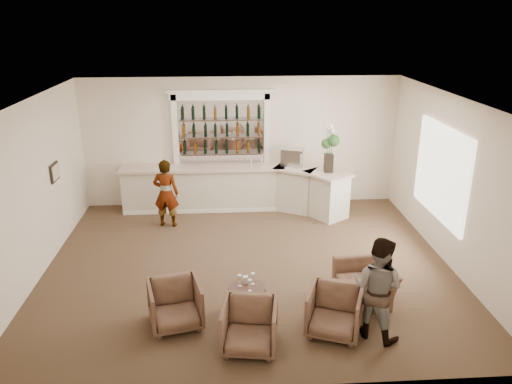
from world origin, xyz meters
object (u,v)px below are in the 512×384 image
(armchair_left, at_px, (175,304))
(armchair_right, at_px, (334,311))
(guest, at_px, (378,288))
(sommelier, at_px, (166,193))
(espresso_machine, at_px, (292,157))
(cocktail_table, at_px, (247,300))
(flower_vase, at_px, (329,145))
(armchair_center, at_px, (250,326))
(armchair_far, at_px, (365,283))
(bar_counter, at_px, (236,188))

(armchair_left, relative_size, armchair_right, 1.00)
(guest, relative_size, armchair_right, 2.01)
(sommelier, bearing_deg, espresso_machine, -153.94)
(cocktail_table, relative_size, armchair_right, 0.74)
(guest, height_order, flower_vase, flower_vase)
(armchair_center, height_order, armchair_right, armchair_right)
(armchair_far, bearing_deg, sommelier, -139.74)
(armchair_left, distance_m, armchair_center, 1.34)
(guest, bearing_deg, armchair_far, -56.92)
(bar_counter, height_order, flower_vase, flower_vase)
(espresso_machine, xyz_separation_m, flower_vase, (0.80, -0.58, 0.44))
(sommelier, height_order, armchair_center, sommelier)
(armchair_left, height_order, armchair_center, same)
(armchair_right, bearing_deg, flower_vase, 100.74)
(armchair_far, bearing_deg, armchair_center, -66.75)
(guest, relative_size, armchair_far, 1.65)
(bar_counter, relative_size, sommelier, 3.53)
(cocktail_table, distance_m, armchair_right, 1.48)
(guest, distance_m, armchair_center, 2.02)
(guest, xyz_separation_m, armchair_center, (-1.96, -0.20, -0.46))
(espresso_machine, bearing_deg, cocktail_table, -83.73)
(armchair_left, relative_size, armchair_center, 1.00)
(sommelier, bearing_deg, armchair_center, 118.72)
(guest, bearing_deg, bar_counter, -29.88)
(armchair_right, xyz_separation_m, flower_vase, (0.83, 4.79, 1.43))
(bar_counter, relative_size, armchair_right, 6.88)
(armchair_right, relative_size, flower_vase, 0.70)
(armchair_far, bearing_deg, armchair_left, -87.35)
(bar_counter, bearing_deg, armchair_center, -89.51)
(bar_counter, distance_m, cocktail_table, 4.72)
(armchair_far, xyz_separation_m, flower_vase, (0.10, 3.88, 1.48))
(guest, bearing_deg, armchair_center, 45.54)
(armchair_center, bearing_deg, bar_counter, 98.79)
(armchair_far, relative_size, espresso_machine, 2.01)
(armchair_right, height_order, espresso_machine, espresso_machine)
(sommelier, distance_m, armchair_far, 5.18)
(bar_counter, relative_size, guest, 3.43)
(flower_vase, bearing_deg, sommelier, -174.57)
(bar_counter, relative_size, armchair_center, 6.89)
(bar_counter, xyz_separation_m, armchair_far, (2.13, -4.42, -0.24))
(armchair_left, distance_m, espresso_machine, 5.70)
(armchair_center, relative_size, espresso_machine, 1.64)
(sommelier, bearing_deg, bar_counter, -142.20)
(guest, relative_size, armchair_left, 2.01)
(cocktail_table, xyz_separation_m, armchair_right, (1.34, -0.62, 0.13))
(cocktail_table, relative_size, flower_vase, 0.52)
(bar_counter, bearing_deg, sommelier, -151.12)
(armchair_left, xyz_separation_m, armchair_center, (1.16, -0.66, -0.00))
(sommelier, relative_size, armchair_center, 1.95)
(armchair_left, bearing_deg, guest, -22.07)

